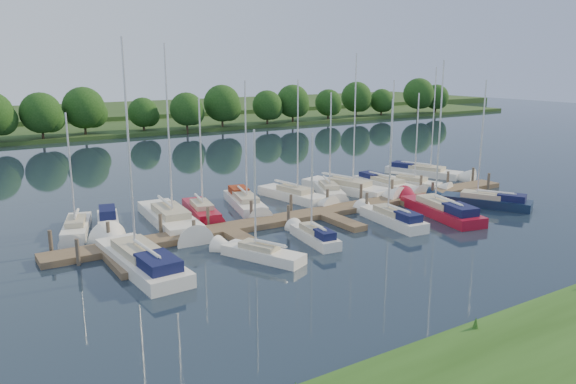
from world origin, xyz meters
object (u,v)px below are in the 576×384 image
sailboat_n_0 (76,229)px  sailboat_n_5 (295,197)px  sailboat_s_2 (314,237)px  dock (324,215)px  motorboat (108,221)px

sailboat_n_0 → sailboat_n_5: (17.81, -0.24, 0.01)m
sailboat_s_2 → sailboat_n_0: bearing=148.2°
dock → sailboat_n_0: size_ratio=4.64×
motorboat → sailboat_s_2: sailboat_s_2 is taller
dock → motorboat: size_ratio=8.03×
sailboat_n_0 → sailboat_s_2: bearing=158.4°
motorboat → sailboat_s_2: 15.15m
sailboat_n_5 → sailboat_s_2: bearing=52.9°
dock → sailboat_n_0: (-16.70, 5.98, 0.07)m
dock → motorboat: motorboat is taller
sailboat_n_0 → sailboat_s_2: size_ratio=1.16×
motorboat → sailboat_n_5: (15.45, -1.03, -0.05)m
dock → sailboat_s_2: sailboat_s_2 is taller
sailboat_n_0 → motorboat: size_ratio=1.73×
sailboat_n_0 → sailboat_n_5: 17.82m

